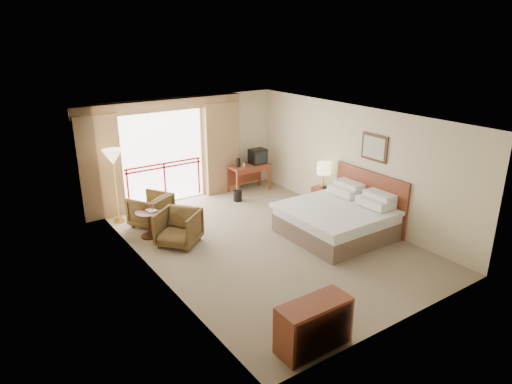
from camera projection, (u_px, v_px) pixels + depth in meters
floor at (267, 241)px, 9.81m from camera, size 7.00×7.00×0.00m
ceiling at (268, 116)px, 8.91m from camera, size 7.00×7.00×0.00m
wall_back at (190, 148)px, 12.09m from camera, size 5.00×0.00×5.00m
wall_front at (407, 244)px, 6.64m from camera, size 5.00×0.00×5.00m
wall_left at (152, 207)px, 8.04m from camera, size 0.00×7.00×7.00m
wall_right at (354, 163)px, 10.69m from camera, size 0.00×7.00×7.00m
balcony_door at (163, 158)px, 11.70m from camera, size 2.40×0.00×2.40m
balcony_railing at (164, 172)px, 11.81m from camera, size 2.09×0.03×1.02m
curtain_left at (99, 167)px, 10.70m from camera, size 1.00×0.26×2.50m
curtain_right at (221, 148)px, 12.46m from camera, size 1.00×0.26×2.50m
valance at (161, 106)px, 11.17m from camera, size 4.40×0.22×0.28m
hvac_vent at (232, 106)px, 12.42m from camera, size 0.50×0.04×0.50m
bed at (338, 219)px, 10.02m from camera, size 2.13×2.06×0.97m
headboard at (369, 199)px, 10.44m from camera, size 0.06×2.10×1.30m
framed_art at (374, 148)px, 10.04m from camera, size 0.04×0.72×0.60m
nightstand at (324, 199)px, 11.40m from camera, size 0.46×0.53×0.61m
table_lamp at (324, 169)px, 11.17m from camera, size 0.35×0.35×0.61m
phone at (327, 188)px, 11.14m from camera, size 0.21×0.19×0.08m
desk at (248, 170)px, 12.76m from camera, size 1.16×0.56×0.76m
tv at (258, 156)px, 12.75m from camera, size 0.45×0.36×0.41m
coffee_maker at (238, 163)px, 12.44m from camera, size 0.12×0.12×0.24m
cup at (244, 165)px, 12.51m from camera, size 0.08×0.08×0.09m
wastebasket at (238, 196)px, 12.09m from camera, size 0.26×0.26×0.29m
armchair_far at (152, 225)px, 10.64m from camera, size 1.12×1.12×0.76m
armchair_near at (180, 244)px, 9.69m from camera, size 1.15×1.15×0.75m
side_table at (149, 220)px, 9.90m from camera, size 0.54×0.54×0.59m
book at (148, 212)px, 9.84m from camera, size 0.21×0.26×0.02m
floor_lamp at (113, 160)px, 10.35m from camera, size 0.45×0.45×1.75m
dresser at (314, 325)px, 6.42m from camera, size 1.10×0.47×0.73m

